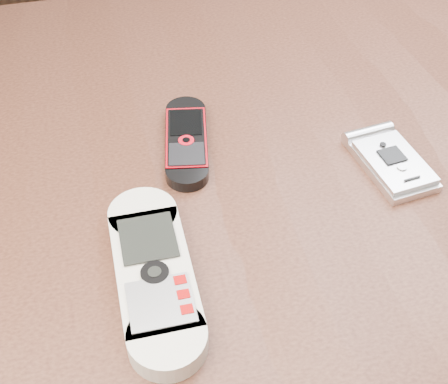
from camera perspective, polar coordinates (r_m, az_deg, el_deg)
The scene contains 4 objects.
table at distance 0.62m, azimuth -0.45°, elevation -7.63°, with size 1.20×0.80×0.75m.
nokia_white at distance 0.48m, azimuth -6.40°, elevation -7.40°, with size 0.06×0.18×0.02m, color beige.
nokia_black_red at distance 0.59m, azimuth -3.46°, elevation 4.72°, with size 0.04×0.13×0.01m, color black.
motorola_razr at distance 0.59m, azimuth 15.14°, elevation 2.63°, with size 0.05×0.10×0.01m, color silver.
Camera 1 is at (-0.08, -0.37, 1.14)m, focal length 50.00 mm.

